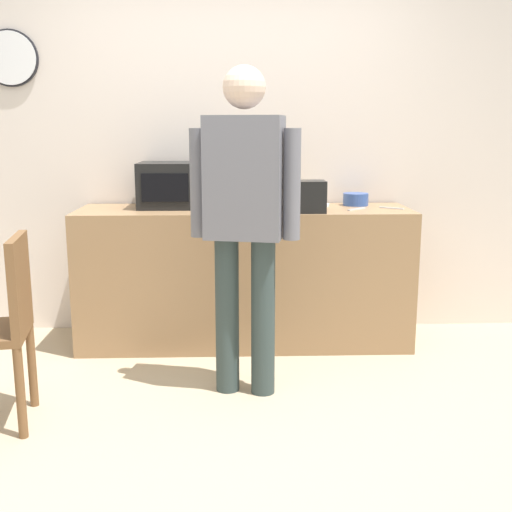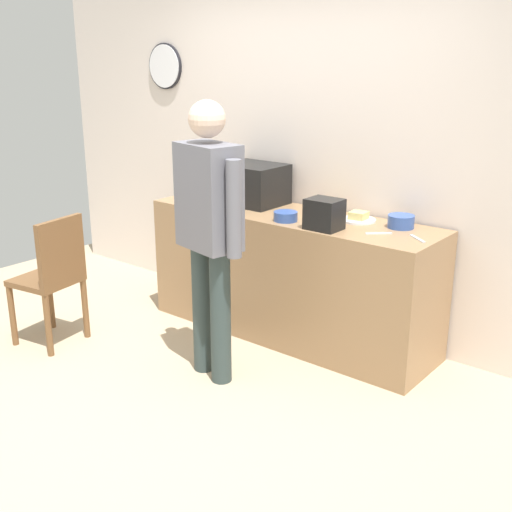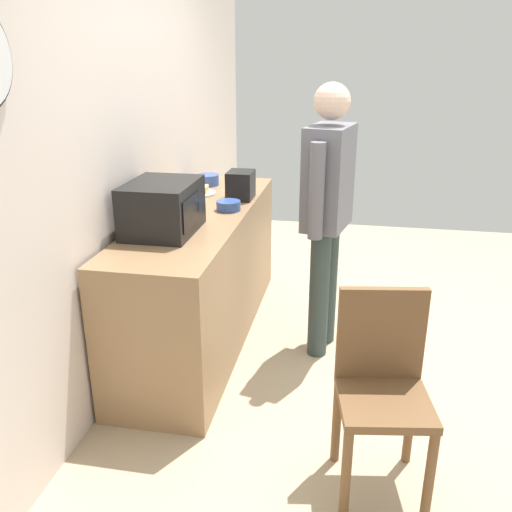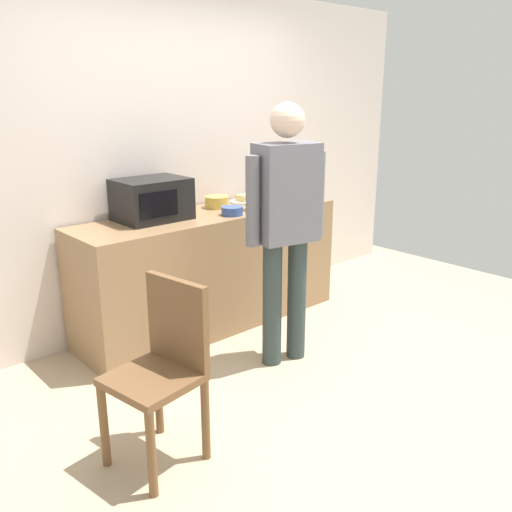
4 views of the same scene
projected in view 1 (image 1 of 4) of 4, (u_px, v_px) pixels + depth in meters
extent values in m
plane|color=tan|center=(229.00, 422.00, 3.13)|extent=(6.00, 6.00, 0.00)
cube|color=silver|center=(230.00, 149.00, 4.43)|extent=(5.40, 0.10, 2.60)
cylinder|color=white|center=(10.00, 58.00, 4.20)|extent=(0.35, 0.03, 0.35)
cylinder|color=black|center=(10.00, 58.00, 4.20)|extent=(0.38, 0.02, 0.38)
cube|color=#93704C|center=(245.00, 276.00, 4.23)|extent=(2.20, 0.62, 0.92)
cube|color=black|center=(177.00, 185.00, 4.19)|extent=(0.50, 0.38, 0.30)
cube|color=black|center=(165.00, 188.00, 4.00)|extent=(0.30, 0.01, 0.18)
cylinder|color=white|center=(312.00, 205.00, 4.28)|extent=(0.24, 0.24, 0.01)
cube|color=#D2C06F|center=(312.00, 200.00, 4.28)|extent=(0.12, 0.12, 0.05)
cylinder|color=gold|center=(268.00, 200.00, 4.25)|extent=(0.19, 0.19, 0.09)
cylinder|color=#33519E|center=(257.00, 207.00, 3.96)|extent=(0.16, 0.16, 0.06)
cylinder|color=#33519E|center=(356.00, 199.00, 4.31)|extent=(0.17, 0.17, 0.08)
cube|color=black|center=(308.00, 196.00, 3.95)|extent=(0.22, 0.18, 0.20)
cube|color=silver|center=(356.00, 209.00, 4.09)|extent=(0.14, 0.13, 0.01)
cube|color=silver|center=(392.00, 208.00, 4.14)|extent=(0.15, 0.12, 0.01)
cylinder|color=#2F3D3D|center=(263.00, 317.00, 3.40)|extent=(0.13, 0.13, 0.87)
cylinder|color=#2F3D3D|center=(227.00, 315.00, 3.43)|extent=(0.13, 0.13, 0.87)
cube|color=slate|center=(245.00, 178.00, 3.27)|extent=(0.44, 0.32, 0.64)
cylinder|color=slate|center=(292.00, 185.00, 3.23)|extent=(0.09, 0.09, 0.57)
cylinder|color=slate|center=(198.00, 183.00, 3.32)|extent=(0.09, 0.09, 0.57)
sphere|color=beige|center=(244.00, 87.00, 3.17)|extent=(0.22, 0.22, 0.22)
cylinder|color=brown|center=(32.00, 365.00, 3.27)|extent=(0.04, 0.04, 0.45)
cylinder|color=brown|center=(20.00, 393.00, 2.93)|extent=(0.04, 0.04, 0.45)
cube|color=brown|center=(19.00, 283.00, 3.00)|extent=(0.10, 0.40, 0.45)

